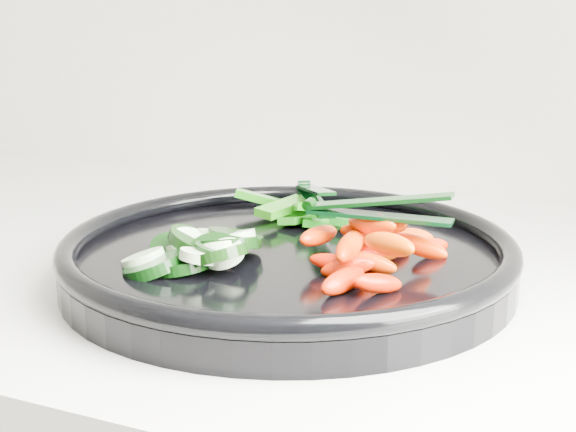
% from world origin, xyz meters
% --- Properties ---
extents(veggie_tray, '(0.47, 0.47, 0.04)m').
position_xyz_m(veggie_tray, '(0.11, 1.64, 0.95)').
color(veggie_tray, black).
rests_on(veggie_tray, counter).
extents(cucumber_pile, '(0.12, 0.13, 0.04)m').
position_xyz_m(cucumber_pile, '(0.06, 1.59, 0.96)').
color(cucumber_pile, black).
rests_on(cucumber_pile, veggie_tray).
extents(carrot_pile, '(0.12, 0.15, 0.05)m').
position_xyz_m(carrot_pile, '(0.19, 1.62, 0.97)').
color(carrot_pile, '#E23900').
rests_on(carrot_pile, veggie_tray).
extents(pepper_pile, '(0.14, 0.10, 0.03)m').
position_xyz_m(pepper_pile, '(0.09, 1.74, 0.96)').
color(pepper_pile, '#096710').
rests_on(pepper_pile, veggie_tray).
extents(tong_carrot, '(0.11, 0.02, 0.02)m').
position_xyz_m(tong_carrot, '(0.19, 1.62, 1.00)').
color(tong_carrot, black).
rests_on(tong_carrot, carrot_pile).
extents(tong_pepper, '(0.07, 0.10, 0.02)m').
position_xyz_m(tong_pepper, '(0.10, 1.74, 0.98)').
color(tong_pepper, black).
rests_on(tong_pepper, pepper_pile).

